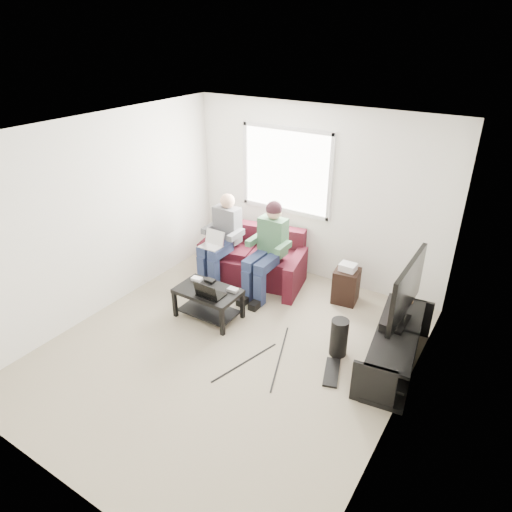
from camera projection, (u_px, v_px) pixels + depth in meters
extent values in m
plane|color=tan|center=(229.00, 349.00, 5.56)|extent=(4.50, 4.50, 0.00)
plane|color=white|center=(222.00, 134.00, 4.38)|extent=(4.50, 4.50, 0.00)
plane|color=white|center=(316.00, 196.00, 6.66)|extent=(4.50, 0.00, 4.50)
plane|color=white|center=(43.00, 373.00, 3.28)|extent=(4.50, 0.00, 4.50)
plane|color=white|center=(101.00, 217.00, 5.93)|extent=(0.00, 4.50, 4.50)
plane|color=white|center=(410.00, 309.00, 4.02)|extent=(0.00, 4.50, 4.50)
cube|color=white|center=(286.00, 171.00, 6.76)|extent=(1.40, 0.01, 1.20)
cube|color=silver|center=(286.00, 171.00, 6.75)|extent=(1.48, 0.04, 1.28)
cube|color=#491218|center=(252.00, 267.00, 7.05)|extent=(1.47, 0.99, 0.38)
cube|color=#491218|center=(263.00, 237.00, 7.11)|extent=(1.36, 0.48, 0.39)
cube|color=#491218|center=(213.00, 250.00, 7.37)|extent=(0.32, 0.84, 0.55)
cube|color=#491218|center=(295.00, 275.00, 6.66)|extent=(0.32, 0.84, 0.55)
cube|color=#491218|center=(233.00, 248.00, 7.09)|extent=(0.75, 0.72, 0.10)
cube|color=#491218|center=(271.00, 259.00, 6.76)|extent=(0.75, 0.72, 0.10)
cube|color=navy|center=(210.00, 247.00, 6.83)|extent=(0.16, 0.45, 0.14)
cube|color=navy|center=(221.00, 251.00, 6.73)|extent=(0.16, 0.45, 0.14)
cube|color=navy|center=(203.00, 271.00, 6.83)|extent=(0.13, 0.13, 0.48)
cube|color=navy|center=(214.00, 274.00, 6.73)|extent=(0.13, 0.13, 0.48)
cube|color=#5E5D63|center=(227.00, 224.00, 6.90)|extent=(0.40, 0.22, 0.55)
sphere|color=#DEA98A|center=(227.00, 201.00, 6.74)|extent=(0.22, 0.22, 0.22)
cube|color=navy|center=(255.00, 261.00, 6.44)|extent=(0.16, 0.45, 0.14)
cube|color=navy|center=(267.00, 264.00, 6.35)|extent=(0.16, 0.45, 0.14)
cube|color=navy|center=(248.00, 285.00, 6.45)|extent=(0.13, 0.13, 0.48)
cube|color=navy|center=(260.00, 289.00, 6.35)|extent=(0.13, 0.13, 0.48)
cube|color=#4C4F4F|center=(273.00, 236.00, 6.51)|extent=(0.40, 0.22, 0.55)
sphere|color=#DEA98A|center=(274.00, 212.00, 6.36)|extent=(0.22, 0.22, 0.22)
sphere|color=#331920|center=(274.00, 209.00, 6.34)|extent=(0.23, 0.23, 0.23)
cube|color=black|center=(208.00, 291.00, 6.00)|extent=(0.85, 0.52, 0.05)
cube|color=black|center=(209.00, 311.00, 6.14)|extent=(0.77, 0.44, 0.02)
cube|color=black|center=(175.00, 304.00, 6.12)|extent=(0.05, 0.05, 0.37)
cube|color=black|center=(222.00, 323.00, 5.74)|extent=(0.05, 0.05, 0.37)
cube|color=black|center=(197.00, 289.00, 6.46)|extent=(0.05, 0.05, 0.37)
cube|color=black|center=(243.00, 306.00, 6.08)|extent=(0.05, 0.05, 0.37)
cube|color=silver|center=(197.00, 279.00, 6.21)|extent=(0.15, 0.10, 0.04)
cube|color=black|center=(210.00, 281.00, 6.17)|extent=(0.14, 0.09, 0.04)
cube|color=gray|center=(233.00, 290.00, 5.95)|extent=(0.14, 0.09, 0.04)
cube|color=black|center=(398.00, 331.00, 5.09)|extent=(0.66, 1.55, 0.04)
cube|color=black|center=(395.00, 347.00, 5.20)|extent=(0.61, 1.49, 0.03)
cube|color=black|center=(392.00, 363.00, 5.30)|extent=(0.66, 1.55, 0.06)
cube|color=black|center=(373.00, 386.00, 4.65)|extent=(0.45, 0.10, 0.50)
cube|color=black|center=(413.00, 316.00, 5.75)|extent=(0.45, 0.10, 0.50)
cube|color=black|center=(401.00, 324.00, 5.15)|extent=(0.12, 0.40, 0.04)
cube|color=black|center=(402.00, 318.00, 5.11)|extent=(0.06, 0.06, 0.12)
cube|color=black|center=(407.00, 288.00, 4.94)|extent=(0.05, 1.10, 0.65)
cube|color=#C32E65|center=(405.00, 288.00, 4.95)|extent=(0.01, 1.01, 0.58)
cube|color=black|center=(391.00, 318.00, 5.19)|extent=(0.12, 0.50, 0.10)
cylinder|color=#A27646|center=(410.00, 298.00, 5.55)|extent=(0.08, 0.08, 0.12)
cube|color=silver|center=(384.00, 364.00, 4.88)|extent=(0.30, 0.22, 0.06)
cube|color=gray|center=(404.00, 330.00, 5.40)|extent=(0.34, 0.26, 0.08)
cube|color=black|center=(394.00, 346.00, 5.14)|extent=(0.38, 0.30, 0.07)
cylinder|color=black|center=(339.00, 337.00, 5.39)|extent=(0.21, 0.21, 0.48)
cube|color=black|center=(332.00, 372.00, 5.18)|extent=(0.30, 0.51, 0.03)
cube|color=black|center=(346.00, 286.00, 6.43)|extent=(0.33, 0.33, 0.50)
cube|color=silver|center=(348.00, 267.00, 6.29)|extent=(0.22, 0.18, 0.10)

